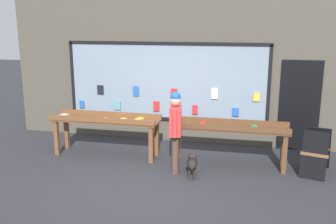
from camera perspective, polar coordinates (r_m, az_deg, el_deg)
The scene contains 7 objects.
ground_plane at distance 7.41m, azimuth -2.07°, elevation -9.69°, with size 40.00×40.00×0.00m, color #2D2D33.
shopfront_facade at distance 9.21m, azimuth 1.86°, elevation 6.20°, with size 8.66×0.29×3.55m.
display_table_left at distance 8.40m, azimuth -9.43°, elevation -1.66°, with size 2.40×0.65×0.93m.
display_table_right at distance 7.80m, azimuth 9.31°, elevation -2.91°, with size 2.40×0.60×0.93m.
person_browsing at distance 7.29m, azimuth 1.14°, elevation -2.21°, with size 0.29×0.64×1.63m.
small_dog at distance 7.28m, azimuth 3.70°, elevation -7.69°, with size 0.25×0.60×0.41m.
sandwich_board_sign at distance 7.93m, azimuth 21.66°, elevation -5.55°, with size 0.66×0.88×0.89m.
Camera 1 is at (1.82, -6.57, 2.91)m, focal length 40.00 mm.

